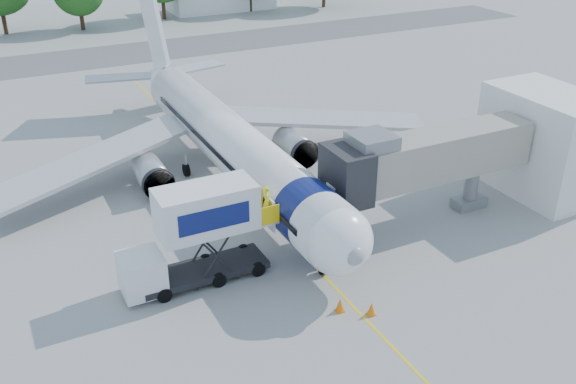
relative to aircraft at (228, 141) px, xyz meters
name	(u,v)px	position (x,y,z in m)	size (l,w,h in m)	color
ground	(253,202)	(0.00, -4.12, -2.95)	(160.00, 160.00, 0.00)	#999996
guidance_line	(253,202)	(0.00, -4.12, -2.94)	(0.15, 70.00, 0.01)	yellow
taxiway_strip	(111,56)	(0.00, 37.88, -2.94)	(120.00, 10.00, 0.01)	#59595B
aircraft	(228,141)	(0.00, 0.00, 0.00)	(34.17, 37.73, 11.35)	white
jet_bridge	(419,159)	(7.99, -11.12, 1.39)	(13.90, 3.20, 6.60)	gray
terminal_stub	(544,142)	(18.50, -11.12, 0.55)	(5.00, 8.00, 7.00)	silver
catering_hiloader	(196,237)	(-6.27, -11.12, -0.19)	(8.58, 2.44, 5.50)	black
ground_tug	(419,373)	(-0.56, -23.01, -2.14)	(4.31, 3.14, 1.55)	silver
safety_cone_a	(340,305)	(-0.81, -16.91, -2.58)	(0.49, 0.49, 0.78)	orange
safety_cone_b	(371,309)	(0.44, -17.87, -2.60)	(0.46, 0.46, 0.73)	orange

